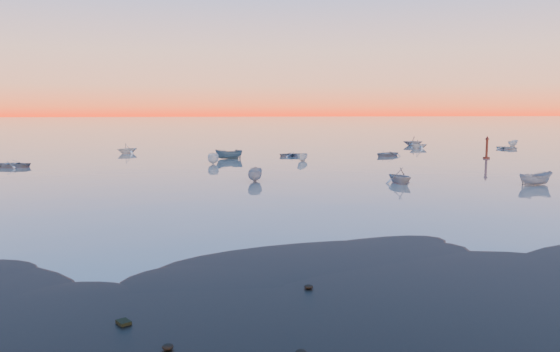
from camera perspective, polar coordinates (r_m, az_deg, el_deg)
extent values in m
plane|color=#6F675D|center=(124.95, -4.86, 3.77)|extent=(600.00, 600.00, 0.00)
imported|color=slate|center=(58.06, 25.12, -0.86)|extent=(2.14, 3.89, 1.28)
imported|color=slate|center=(55.13, 12.38, -0.74)|extent=(3.76, 2.71, 1.20)
cylinder|color=#46170F|center=(85.24, 20.75, 1.76)|extent=(0.96, 0.96, 0.32)
cylinder|color=#46170F|center=(85.13, 20.79, 2.66)|extent=(0.34, 0.34, 2.78)
cone|color=#46170F|center=(85.03, 20.84, 3.77)|extent=(0.64, 0.64, 0.53)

